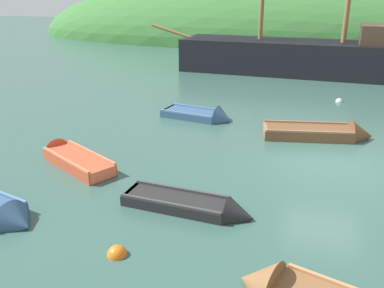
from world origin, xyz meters
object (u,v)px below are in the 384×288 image
at_px(rowboat_portside, 196,208).
at_px(rowboat_far, 71,159).
at_px(buoy_white, 339,102).
at_px(rowboat_near_dock, 203,117).
at_px(buoy_orange, 117,255).
at_px(rowboat_outer_right, 325,134).
at_px(sailing_ship, 304,62).

xyz_separation_m(rowboat_portside, rowboat_far, (-4.55, 2.05, 0.04)).
height_order(rowboat_portside, buoy_white, rowboat_portside).
distance_m(rowboat_near_dock, buoy_orange, 9.76).
bearing_deg(buoy_white, rowboat_portside, -110.73).
bearing_deg(rowboat_far, rowboat_portside, -171.95).
xyz_separation_m(rowboat_portside, rowboat_near_dock, (-1.39, 7.59, 0.01)).
distance_m(rowboat_portside, buoy_white, 12.70).
xyz_separation_m(rowboat_outer_right, rowboat_near_dock, (-4.87, 1.26, -0.05)).
distance_m(rowboat_portside, rowboat_near_dock, 7.71).
relative_size(rowboat_far, rowboat_near_dock, 1.06).
xyz_separation_m(rowboat_far, buoy_white, (9.04, 9.83, -0.12)).
xyz_separation_m(rowboat_outer_right, rowboat_portside, (-3.48, -6.33, -0.05)).
xyz_separation_m(rowboat_far, buoy_orange, (3.35, -4.22, -0.12)).
height_order(rowboat_near_dock, buoy_orange, rowboat_near_dock).
bearing_deg(rowboat_outer_right, rowboat_portside, -126.07).
bearing_deg(sailing_ship, buoy_orange, 84.72).
height_order(rowboat_portside, buoy_orange, rowboat_portside).
distance_m(rowboat_outer_right, buoy_white, 5.65).
bearing_deg(rowboat_portside, buoy_orange, -111.39).
distance_m(rowboat_outer_right, rowboat_near_dock, 5.03).
bearing_deg(buoy_orange, buoy_white, 67.91).
distance_m(rowboat_outer_right, rowboat_portside, 7.22).
xyz_separation_m(sailing_ship, rowboat_outer_right, (0.57, -12.21, -0.66)).
distance_m(rowboat_far, buoy_orange, 5.38).
height_order(rowboat_outer_right, buoy_white, rowboat_outer_right).
relative_size(sailing_ship, buoy_white, 55.73).
xyz_separation_m(sailing_ship, rowboat_near_dock, (-4.30, -10.95, -0.71)).
height_order(rowboat_far, rowboat_near_dock, rowboat_near_dock).
height_order(rowboat_portside, rowboat_near_dock, rowboat_near_dock).
xyz_separation_m(buoy_white, buoy_orange, (-5.70, -14.05, 0.00)).
height_order(rowboat_near_dock, buoy_white, rowboat_near_dock).
relative_size(rowboat_outer_right, buoy_orange, 9.59).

